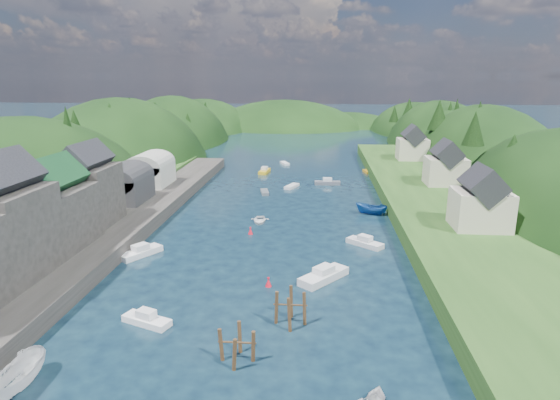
# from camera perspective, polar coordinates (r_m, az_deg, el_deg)

# --- Properties ---
(ground) EXTENTS (600.00, 600.00, 0.00)m
(ground) POSITION_cam_1_polar(r_m,az_deg,el_deg) (91.96, 1.16, 1.09)
(ground) COLOR black
(ground) RESTS_ON ground
(hillside_left) EXTENTS (44.00, 245.56, 52.00)m
(hillside_left) POSITION_cam_1_polar(r_m,az_deg,el_deg) (128.42, -18.56, 0.60)
(hillside_left) COLOR black
(hillside_left) RESTS_ON ground
(hillside_right) EXTENTS (36.00, 245.56, 48.00)m
(hillside_right) POSITION_cam_1_polar(r_m,az_deg,el_deg) (124.23, 23.13, -0.01)
(hillside_right) COLOR black
(hillside_right) RESTS_ON ground
(far_hills) EXTENTS (103.00, 68.00, 44.00)m
(far_hills) POSITION_cam_1_polar(r_m,az_deg,el_deg) (215.69, 3.61, 6.10)
(far_hills) COLOR black
(far_hills) RESTS_ON ground
(hill_trees) EXTENTS (92.15, 147.84, 11.91)m
(hill_trees) POSITION_cam_1_polar(r_m,az_deg,el_deg) (104.65, 2.22, 8.93)
(hill_trees) COLOR black
(hill_trees) RESTS_ON ground
(quay_left) EXTENTS (12.00, 110.00, 2.00)m
(quay_left) POSITION_cam_1_polar(r_m,az_deg,el_deg) (69.38, -20.80, -3.66)
(quay_left) COLOR #2D2B28
(quay_left) RESTS_ON ground
(terrace_left_grass) EXTENTS (12.00, 110.00, 2.50)m
(terrace_left_grass) POSITION_cam_1_polar(r_m,az_deg,el_deg) (72.58, -25.82, -3.18)
(terrace_left_grass) COLOR #234719
(terrace_left_grass) RESTS_ON ground
(quayside_buildings) EXTENTS (8.00, 35.84, 12.90)m
(quayside_buildings) POSITION_cam_1_polar(r_m,az_deg,el_deg) (57.41, -28.90, -1.97)
(quayside_buildings) COLOR #2D2B28
(quayside_buildings) RESTS_ON quay_left
(boat_sheds) EXTENTS (7.00, 21.00, 7.50)m
(boat_sheds) POSITION_cam_1_polar(r_m,az_deg,el_deg) (85.94, -16.92, 3.07)
(boat_sheds) COLOR #2D2D30
(boat_sheds) RESTS_ON quay_left
(terrace_right) EXTENTS (16.00, 120.00, 2.40)m
(terrace_right) POSITION_cam_1_polar(r_m,az_deg,el_deg) (84.05, 17.96, -0.13)
(terrace_right) COLOR #234719
(terrace_right) RESTS_ON ground
(right_bank_cottages) EXTENTS (9.00, 59.24, 8.41)m
(right_bank_cottages) POSITION_cam_1_polar(r_m,az_deg,el_deg) (91.69, 18.89, 3.98)
(right_bank_cottages) COLOR beige
(right_bank_cottages) RESTS_ON terrace_right
(piling_cluster_near) EXTENTS (3.05, 2.86, 3.32)m
(piling_cluster_near) POSITION_cam_1_polar(r_m,az_deg,el_deg) (38.81, -5.24, -17.58)
(piling_cluster_near) COLOR #382314
(piling_cluster_near) RESTS_ON ground
(piling_cluster_far) EXTENTS (3.07, 2.88, 3.74)m
(piling_cluster_far) POSITION_cam_1_polar(r_m,az_deg,el_deg) (43.53, 1.28, -13.34)
(piling_cluster_far) COLOR #382314
(piling_cluster_far) RESTS_ON ground
(channel_buoy_near) EXTENTS (0.70, 0.70, 1.10)m
(channel_buoy_near) POSITION_cam_1_polar(r_m,az_deg,el_deg) (50.91, -1.42, -9.99)
(channel_buoy_near) COLOR red
(channel_buoy_near) RESTS_ON ground
(channel_buoy_far) EXTENTS (0.70, 0.70, 1.10)m
(channel_buoy_far) POSITION_cam_1_polar(r_m,az_deg,el_deg) (67.03, -3.63, -3.79)
(channel_buoy_far) COLOR red
(channel_buoy_far) RESTS_ON ground
(moored_boats) EXTENTS (36.72, 95.76, 2.28)m
(moored_boats) POSITION_cam_1_polar(r_m,az_deg,el_deg) (62.39, -1.13, -5.05)
(moored_boats) COLOR #1B4F97
(moored_boats) RESTS_ON ground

